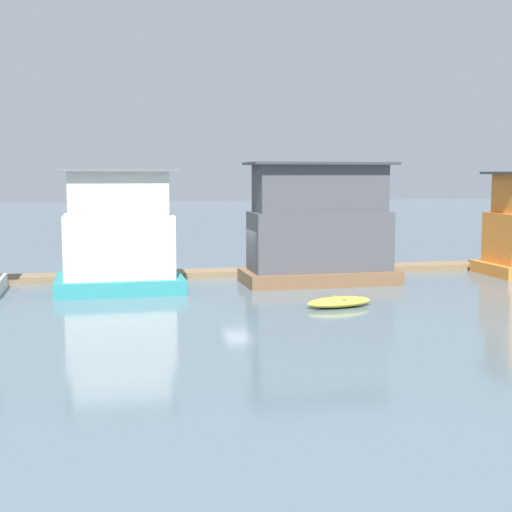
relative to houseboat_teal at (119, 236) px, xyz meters
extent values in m
plane|color=slate|center=(6.00, 0.54, -2.38)|extent=(200.00, 200.00, 0.00)
cube|color=#846B4C|center=(6.00, 3.38, -2.23)|extent=(42.40, 1.62, 0.30)
cube|color=teal|center=(0.00, 0.00, -2.06)|extent=(5.40, 4.16, 0.64)
cube|color=silver|center=(0.00, 0.00, -0.41)|extent=(4.59, 3.35, 2.65)
cube|color=silver|center=(0.00, 0.00, 1.84)|extent=(4.13, 2.89, 1.85)
cube|color=slate|center=(0.00, 0.00, 2.82)|extent=(4.89, 3.65, 0.12)
cube|color=brown|center=(9.10, 0.01, -2.07)|extent=(7.07, 3.24, 0.61)
cube|color=#4C4C51|center=(9.10, 0.01, -0.42)|extent=(6.37, 2.54, 2.70)
cube|color=#4C4C51|center=(9.10, 0.01, 2.00)|extent=(5.94, 2.11, 2.14)
cube|color=#38383D|center=(9.10, 0.01, 3.13)|extent=(6.67, 2.84, 0.12)
ellipsoid|color=yellow|center=(8.03, -5.84, -2.19)|extent=(2.83, 1.59, 0.38)
cube|color=#997F60|center=(8.03, -5.84, -2.06)|extent=(0.33, 0.97, 0.08)
camera|label=1|loc=(-1.00, -31.22, 2.67)|focal=50.00mm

